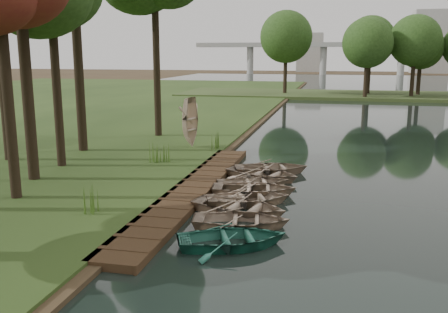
% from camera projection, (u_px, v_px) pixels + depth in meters
% --- Properties ---
extents(ground, '(300.00, 300.00, 0.00)m').
position_uv_depth(ground, '(230.00, 196.00, 20.54)').
color(ground, '#3D2F1D').
extents(boardwalk, '(1.60, 16.00, 0.30)m').
position_uv_depth(boardwalk, '(193.00, 190.00, 20.86)').
color(boardwalk, '#372515').
rests_on(boardwalk, ground).
extents(peninsula, '(50.00, 14.00, 0.45)m').
position_uv_depth(peninsula, '(367.00, 95.00, 66.51)').
color(peninsula, '#384920').
rests_on(peninsula, ground).
extents(far_trees, '(45.60, 5.60, 8.80)m').
position_uv_depth(far_trees, '(344.00, 48.00, 65.97)').
color(far_trees, black).
rests_on(far_trees, peninsula).
extents(bridge, '(95.90, 4.00, 8.60)m').
position_uv_depth(bridge, '(371.00, 48.00, 131.03)').
color(bridge, '#A5A5A0').
rests_on(bridge, ground).
extents(building_a, '(10.00, 8.00, 18.00)m').
position_uv_depth(building_a, '(430.00, 42.00, 145.91)').
color(building_a, '#A5A5A0').
rests_on(building_a, ground).
extents(building_b, '(8.00, 8.00, 12.00)m').
position_uv_depth(building_b, '(310.00, 52.00, 158.87)').
color(building_b, '#A5A5A0').
rests_on(building_b, ground).
extents(rowboat_0, '(3.96, 3.44, 0.69)m').
position_uv_depth(rowboat_0, '(233.00, 236.00, 14.93)').
color(rowboat_0, '#28705C').
rests_on(rowboat_0, water).
extents(rowboat_1, '(3.55, 2.77, 0.67)m').
position_uv_depth(rowboat_1, '(241.00, 218.00, 16.56)').
color(rowboat_1, tan).
rests_on(rowboat_1, water).
extents(rowboat_2, '(4.06, 3.32, 0.74)m').
position_uv_depth(rowboat_2, '(239.00, 204.00, 17.96)').
color(rowboat_2, tan).
rests_on(rowboat_2, water).
extents(rowboat_3, '(3.86, 3.33, 0.67)m').
position_uv_depth(rowboat_3, '(248.00, 196.00, 19.10)').
color(rowboat_3, tan).
rests_on(rowboat_3, water).
extents(rowboat_4, '(3.76, 2.93, 0.71)m').
position_uv_depth(rowboat_4, '(254.00, 187.00, 20.36)').
color(rowboat_4, tan).
rests_on(rowboat_4, water).
extents(rowboat_5, '(3.72, 3.21, 0.65)m').
position_uv_depth(rowboat_5, '(253.00, 181.00, 21.47)').
color(rowboat_5, tan).
rests_on(rowboat_5, water).
extents(rowboat_6, '(4.18, 3.58, 0.73)m').
position_uv_depth(rowboat_6, '(263.00, 172.00, 22.93)').
color(rowboat_6, tan).
rests_on(rowboat_6, water).
extents(rowboat_7, '(4.14, 3.48, 0.73)m').
position_uv_depth(rowboat_7, '(272.00, 166.00, 23.98)').
color(rowboat_7, tan).
rests_on(rowboat_7, water).
extents(stored_rowboat, '(3.36, 2.73, 0.61)m').
position_uv_depth(stored_rowboat, '(191.00, 142.00, 29.52)').
color(stored_rowboat, tan).
rests_on(stored_rowboat, bank).
extents(reeds_0, '(0.60, 0.60, 1.00)m').
position_uv_depth(reeds_0, '(93.00, 199.00, 17.28)').
color(reeds_0, '#3F661E').
rests_on(reeds_0, bank).
extents(reeds_1, '(0.60, 0.60, 1.04)m').
position_uv_depth(reeds_1, '(155.00, 152.00, 25.40)').
color(reeds_1, '#3F661E').
rests_on(reeds_1, bank).
extents(reeds_2, '(0.60, 0.60, 0.89)m').
position_uv_depth(reeds_2, '(166.00, 153.00, 25.53)').
color(reeds_2, '#3F661E').
rests_on(reeds_2, bank).
extents(reeds_3, '(0.60, 0.60, 0.98)m').
position_uv_depth(reeds_3, '(217.00, 140.00, 28.94)').
color(reeds_3, '#3F661E').
rests_on(reeds_3, bank).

